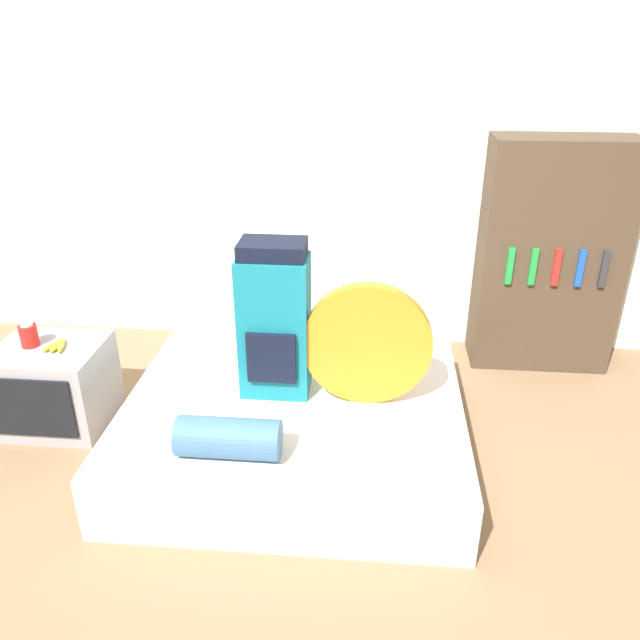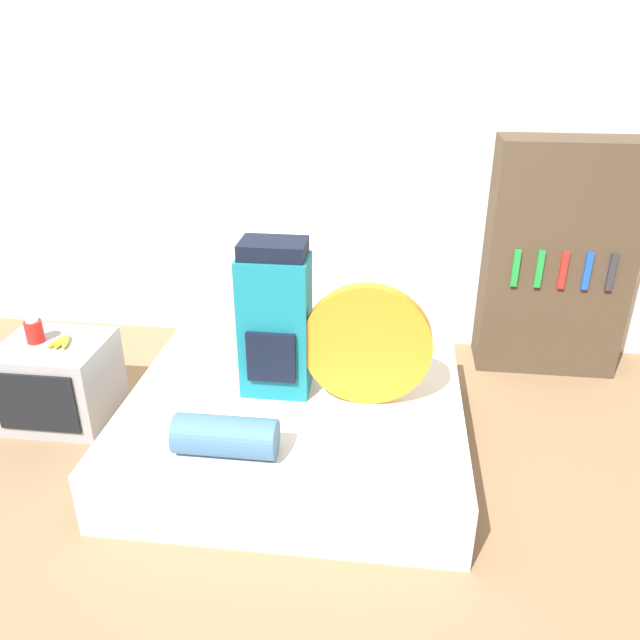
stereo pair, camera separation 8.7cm
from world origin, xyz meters
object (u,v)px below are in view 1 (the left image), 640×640
object	(u,v)px
sleeping_roll	(229,438)
television	(54,385)
tent_bag	(367,344)
backpack	(274,321)
canister	(29,335)
bookshelf	(549,257)

from	to	relation	value
sleeping_roll	television	distance (m)	1.37
tent_bag	television	xyz separation A→B (m)	(-1.79, 0.13, -0.42)
backpack	canister	world-z (taller)	backpack
bookshelf	sleeping_roll	bearing A→B (deg)	-136.30
backpack	canister	xyz separation A→B (m)	(-1.41, 0.09, -0.19)
tent_bag	sleeping_roll	distance (m)	0.84
canister	tent_bag	bearing A→B (deg)	-4.55
sleeping_roll	television	size ratio (longest dim) A/B	0.81
backpack	tent_bag	distance (m)	0.49
tent_bag	television	bearing A→B (deg)	175.72
backpack	tent_bag	world-z (taller)	backpack
backpack	television	size ratio (longest dim) A/B	1.42
sleeping_roll	television	world-z (taller)	sleeping_roll
bookshelf	canister	bearing A→B (deg)	-161.63
tent_bag	sleeping_roll	bearing A→B (deg)	-139.27
tent_bag	sleeping_roll	world-z (taller)	tent_bag
sleeping_roll	canister	size ratio (longest dim) A/B	3.30
backpack	bookshelf	bearing A→B (deg)	33.88
tent_bag	sleeping_roll	size ratio (longest dim) A/B	1.39
television	canister	world-z (taller)	canister
tent_bag	television	world-z (taller)	tent_bag
backpack	sleeping_roll	bearing A→B (deg)	-102.27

